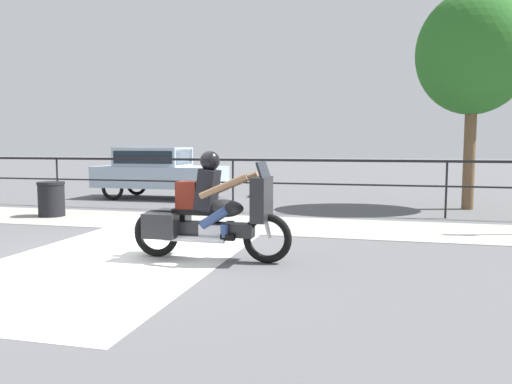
% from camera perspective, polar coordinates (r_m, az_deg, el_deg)
% --- Properties ---
extents(ground_plane, '(120.00, 120.00, 0.00)m').
position_cam_1_polar(ground_plane, '(7.83, -13.97, -7.17)').
color(ground_plane, '#565659').
extents(sidewalk_band, '(44.00, 2.40, 0.01)m').
position_cam_1_polar(sidewalk_band, '(10.90, -5.57, -3.49)').
color(sidewalk_band, '#99968E').
rests_on(sidewalk_band, ground).
extents(crosswalk_band, '(3.27, 6.00, 0.01)m').
position_cam_1_polar(crosswalk_band, '(7.74, -15.82, -7.33)').
color(crosswalk_band, silver).
rests_on(crosswalk_band, ground).
extents(fence_railing, '(36.00, 0.05, 1.34)m').
position_cam_1_polar(fence_railing, '(12.63, -2.66, 2.52)').
color(fence_railing, black).
rests_on(fence_railing, ground).
extents(motorcycle, '(2.43, 0.76, 1.60)m').
position_cam_1_polar(motorcycle, '(7.31, -5.27, -2.38)').
color(motorcycle, black).
rests_on(motorcycle, ground).
extents(parked_car, '(4.02, 1.69, 1.61)m').
position_cam_1_polar(parked_car, '(16.01, -11.15, 2.58)').
color(parked_car, '#9EB2C6').
rests_on(parked_car, ground).
extents(trash_bin, '(0.63, 0.63, 0.82)m').
position_cam_1_polar(trash_bin, '(12.69, -22.35, -0.76)').
color(trash_bin, black).
rests_on(trash_bin, ground).
extents(tree_behind_sign, '(2.86, 2.86, 5.62)m').
position_cam_1_polar(tree_behind_sign, '(14.35, 23.59, 14.30)').
color(tree_behind_sign, brown).
rests_on(tree_behind_sign, ground).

